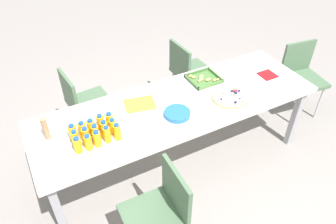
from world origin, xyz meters
The scene contains 27 objects.
ground_plane centered at (0.00, 0.00, 0.00)m, with size 12.00×12.00×0.00m, color gray.
party_table centered at (0.00, 0.00, 0.68)m, with size 2.53×0.80×0.74m.
chair_end centered at (1.63, 0.09, 0.50)m, with size 0.45×0.45×0.83m.
chair_far_right centered at (0.56, 0.76, 0.50)m, with size 0.42×0.42×0.83m.
chair_far_left centered at (-0.66, 0.74, 0.50)m, with size 0.44×0.44×0.83m.
chair_near_left centered at (-0.54, -0.73, 0.50)m, with size 0.41×0.41×0.83m.
juice_bottle_0 centered at (-0.92, -0.15, 0.80)m, with size 0.06×0.06×0.14m.
juice_bottle_1 centered at (-0.84, -0.16, 0.80)m, with size 0.06×0.06×0.13m.
juice_bottle_2 centered at (-0.77, -0.16, 0.80)m, with size 0.06×0.06×0.14m.
juice_bottle_3 centered at (-0.69, -0.15, 0.80)m, with size 0.05×0.05×0.15m.
juice_bottle_4 centered at (-0.61, -0.16, 0.80)m, with size 0.05×0.05×0.14m.
juice_bottle_5 centered at (-0.91, -0.08, 0.80)m, with size 0.05×0.05×0.14m.
juice_bottle_6 centered at (-0.83, -0.08, 0.80)m, with size 0.06×0.06×0.14m.
juice_bottle_7 centered at (-0.76, -0.08, 0.80)m, with size 0.06×0.06×0.14m.
juice_bottle_8 centered at (-0.69, -0.08, 0.80)m, with size 0.06×0.06×0.15m.
juice_bottle_9 centered at (-0.62, -0.08, 0.80)m, with size 0.05×0.05×0.13m.
juice_bottle_10 centered at (-0.91, -0.01, 0.80)m, with size 0.06×0.06×0.14m.
juice_bottle_11 centered at (-0.84, -0.01, 0.80)m, with size 0.06×0.06×0.14m.
juice_bottle_12 centered at (-0.77, -0.01, 0.80)m, with size 0.06×0.06×0.14m.
juice_bottle_13 centered at (-0.69, -0.01, 0.81)m, with size 0.06×0.06×0.15m.
juice_bottle_14 centered at (-0.62, -0.01, 0.80)m, with size 0.06×0.06×0.14m.
fruit_pizza centered at (0.45, -0.15, 0.75)m, with size 0.32×0.32×0.05m.
snack_tray centered at (0.40, 0.21, 0.75)m, with size 0.28×0.26×0.04m.
plate_stack centered at (-0.08, -0.14, 0.76)m, with size 0.22×0.22×0.04m.
napkin_stack centered at (0.99, -0.02, 0.74)m, with size 0.15×0.15×0.01m, color red.
cardboard_tube centered at (-1.08, 0.10, 0.83)m, with size 0.04×0.04×0.19m, color #9E7A56.
paper_folder centered at (-0.29, 0.15, 0.74)m, with size 0.26×0.20×0.01m, color yellow.
Camera 1 is at (-1.13, -1.93, 2.49)m, focal length 35.09 mm.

